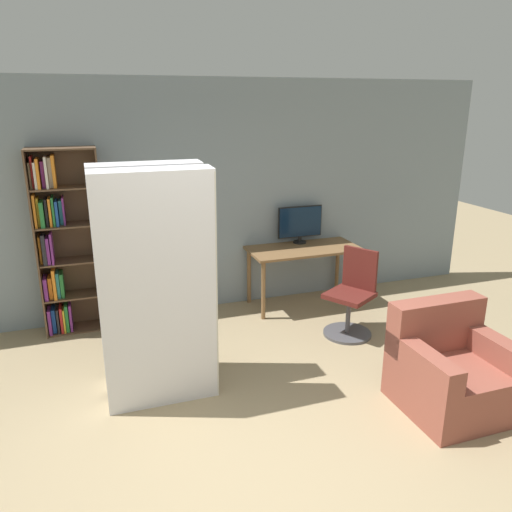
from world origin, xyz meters
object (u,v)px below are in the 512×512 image
Objects in this scene: monitor at (300,223)px; bookshelf at (62,243)px; armchair at (451,370)px; mattress_near at (159,292)px; office_chair at (351,301)px; mattress_far at (152,277)px.

monitor is 0.29× the size of bookshelf.
monitor is 2.70m from armchair.
monitor is at bearing 41.54° from mattress_near.
mattress_near is (0.76, -1.75, -0.01)m from bookshelf.
office_chair is 0.47× the size of mattress_far.
office_chair is at bearing 16.59° from mattress_near.
mattress_far is at bearing 151.84° from armchair.
bookshelf is 4.01m from armchair.
monitor is 1.31m from office_chair.
armchair is at bearing -40.63° from bookshelf.
bookshelf is 1.57m from mattress_far.
office_chair is 0.47× the size of bookshelf.
armchair is at bearing -20.17° from mattress_near.
mattress_near is at bearing -66.54° from bookshelf.
armchair is (0.11, -1.46, -0.06)m from office_chair.
mattress_near is at bearing -138.46° from monitor.
mattress_near is (-2.01, -1.79, -0.00)m from monitor.
bookshelf is 2.35× the size of armchair.
office_chair is at bearing 6.92° from mattress_far.
bookshelf is at bearing 113.46° from mattress_near.
office_chair is 0.47× the size of mattress_near.
mattress_far is 2.63m from armchair.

